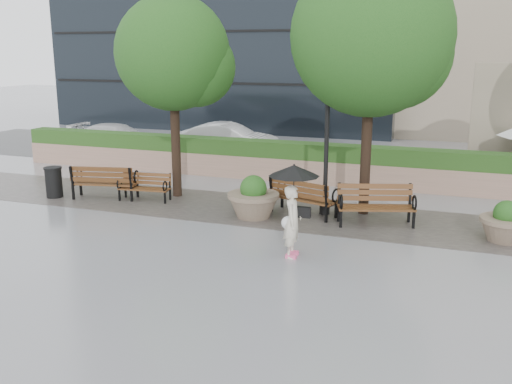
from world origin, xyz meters
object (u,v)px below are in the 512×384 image
(bench_2, at_px, (303,205))
(lamppost, at_px, (326,147))
(pedestrian, at_px, (293,202))
(bench_0, at_px, (105,189))
(bench_1, at_px, (145,193))
(car_left, at_px, (118,138))
(planter_left, at_px, (253,201))
(planter_right, at_px, (505,226))
(trash_bin, at_px, (54,183))
(bench_3, at_px, (375,214))
(car_right, at_px, (228,140))

(bench_2, distance_m, lamppost, 1.71)
(pedestrian, bearing_deg, bench_0, 62.35)
(bench_1, height_order, car_left, car_left)
(planter_left, bearing_deg, planter_right, 1.43)
(planter_left, distance_m, car_left, 11.97)
(bench_1, height_order, lamppost, lamppost)
(bench_0, xyz_separation_m, lamppost, (6.69, 0.62, 1.59))
(trash_bin, relative_size, pedestrian, 0.44)
(bench_2, distance_m, trash_bin, 7.77)
(trash_bin, bearing_deg, planter_right, 0.84)
(bench_2, height_order, car_left, car_left)
(bench_1, distance_m, pedestrian, 6.40)
(planter_right, height_order, car_left, car_left)
(bench_2, relative_size, lamppost, 0.46)
(car_left, bearing_deg, pedestrian, -135.11)
(car_left, bearing_deg, bench_0, -152.13)
(planter_right, bearing_deg, pedestrian, -149.16)
(bench_1, relative_size, planter_left, 1.14)
(bench_3, bearing_deg, planter_left, 169.87)
(bench_1, xyz_separation_m, planter_left, (3.69, -0.56, 0.21))
(planter_right, xyz_separation_m, trash_bin, (-12.83, -0.19, 0.06))
(trash_bin, bearing_deg, lamppost, 6.96)
(bench_0, height_order, planter_right, bench_0)
(bench_0, xyz_separation_m, bench_3, (8.16, 0.07, 0.00))
(trash_bin, distance_m, car_right, 8.60)
(planter_left, bearing_deg, lamppost, 29.37)
(planter_left, relative_size, trash_bin, 1.55)
(lamppost, xyz_separation_m, car_right, (-5.92, 7.26, -1.19))
(car_left, bearing_deg, planter_right, -118.34)
(bench_0, distance_m, bench_3, 8.16)
(car_right, bearing_deg, bench_3, -140.36)
(pedestrian, bearing_deg, planter_right, -63.94)
(bench_0, height_order, car_right, car_right)
(bench_1, bearing_deg, pedestrian, -36.25)
(lamppost, relative_size, pedestrian, 2.11)
(trash_bin, xyz_separation_m, lamppost, (8.27, 1.01, 1.45))
(bench_2, bearing_deg, lamppost, -134.51)
(bench_3, xyz_separation_m, pedestrian, (-1.37, -2.93, 0.93))
(car_left, height_order, car_right, car_right)
(planter_right, relative_size, lamppost, 0.28)
(lamppost, xyz_separation_m, pedestrian, (0.10, -3.48, -0.66))
(bench_1, bearing_deg, car_left, 120.84)
(planter_right, xyz_separation_m, pedestrian, (-4.46, -2.66, 0.85))
(planter_left, bearing_deg, car_right, 116.89)
(lamppost, bearing_deg, bench_3, -20.43)
(bench_1, height_order, trash_bin, trash_bin)
(bench_1, xyz_separation_m, car_left, (-5.54, 7.06, 0.37))
(bench_0, distance_m, car_right, 7.93)
(bench_2, relative_size, trash_bin, 2.21)
(trash_bin, height_order, car_left, car_left)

